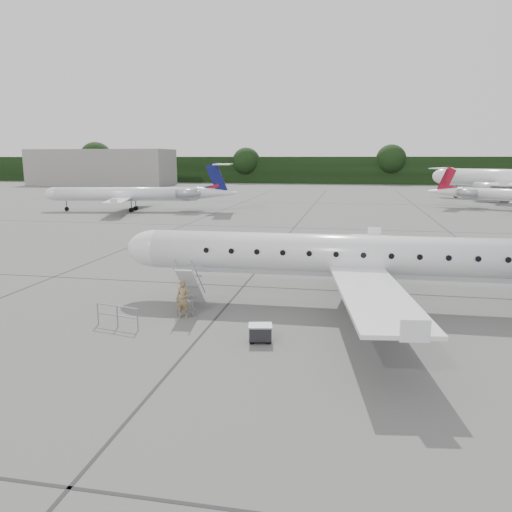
# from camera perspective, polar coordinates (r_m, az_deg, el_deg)

# --- Properties ---
(ground) EXTENTS (320.00, 320.00, 0.00)m
(ground) POSITION_cam_1_polar(r_m,az_deg,el_deg) (24.45, 9.06, -6.97)
(ground) COLOR #60605D
(ground) RESTS_ON ground
(treeline) EXTENTS (260.00, 4.00, 8.00)m
(treeline) POSITION_cam_1_polar(r_m,az_deg,el_deg) (153.30, 10.86, 9.59)
(treeline) COLOR black
(treeline) RESTS_ON ground
(terminal_building) EXTENTS (40.00, 14.00, 10.00)m
(terminal_building) POSITION_cam_1_polar(r_m,az_deg,el_deg) (150.82, -17.23, 9.66)
(terminal_building) COLOR gray
(terminal_building) RESTS_ON ground
(main_regional_jet) EXTENTS (29.14, 21.25, 7.37)m
(main_regional_jet) POSITION_cam_1_polar(r_m,az_deg,el_deg) (25.87, 12.51, 2.30)
(main_regional_jet) COLOR silver
(main_regional_jet) RESTS_ON ground
(airstair) EXTENTS (0.89, 2.33, 2.31)m
(airstair) POSITION_cam_1_polar(r_m,az_deg,el_deg) (25.27, -7.44, -3.60)
(airstair) COLOR silver
(airstair) RESTS_ON ground
(passenger) EXTENTS (0.68, 0.45, 1.85)m
(passenger) POSITION_cam_1_polar(r_m,az_deg,el_deg) (24.13, -8.34, -4.89)
(passenger) COLOR olive
(passenger) RESTS_ON ground
(safety_railing) EXTENTS (2.17, 0.53, 1.00)m
(safety_railing) POSITION_cam_1_polar(r_m,az_deg,el_deg) (23.52, -15.57, -6.71)
(safety_railing) COLOR gray
(safety_railing) RESTS_ON ground
(baggage_cart) EXTENTS (1.05, 0.91, 0.80)m
(baggage_cart) POSITION_cam_1_polar(r_m,az_deg,el_deg) (20.98, 0.49, -8.76)
(baggage_cart) COLOR black
(baggage_cart) RESTS_ON ground
(bg_regional_left) EXTENTS (29.20, 23.27, 6.89)m
(bg_regional_left) POSITION_cam_1_polar(r_m,az_deg,el_deg) (74.66, -14.62, 7.62)
(bg_regional_left) COLOR silver
(bg_regional_left) RESTS_ON ground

